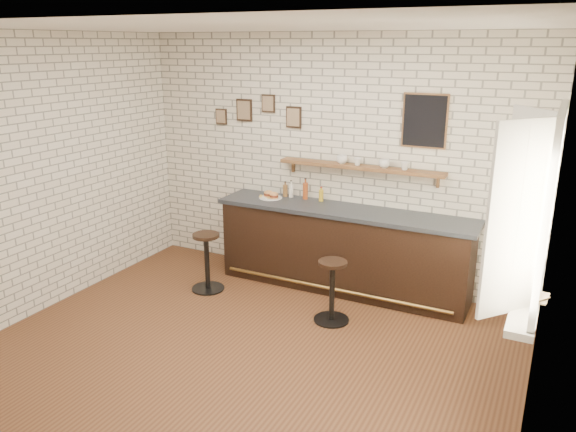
{
  "coord_description": "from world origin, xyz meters",
  "views": [
    {
      "loc": [
        2.52,
        -4.22,
        2.87
      ],
      "look_at": [
        -0.04,
        0.9,
        1.1
      ],
      "focal_mm": 35.0,
      "sensor_mm": 36.0,
      "label": 1
    }
  ],
  "objects_px": {
    "sandwich_plate": "(271,198)",
    "bitters_bottle_white": "(291,190)",
    "shelf_cup_c": "(384,164)",
    "book_upper": "(524,293)",
    "bar_counter": "(343,249)",
    "bar_stool_left": "(207,260)",
    "bitters_bottle_amber": "(305,191)",
    "book_lower": "(524,295)",
    "ciabatta_sandwich": "(271,194)",
    "bitters_bottle_brown": "(285,190)",
    "shelf_cup_b": "(357,162)",
    "bar_stool_right": "(332,289)",
    "shelf_cup_a": "(342,160)",
    "condiment_bottle_yellow": "(321,195)",
    "shelf_cup_d": "(405,166)"
  },
  "relations": [
    {
      "from": "bitters_bottle_amber",
      "to": "shelf_cup_b",
      "type": "xyz_separation_m",
      "value": [
        0.66,
        0.01,
        0.42
      ]
    },
    {
      "from": "bar_stool_left",
      "to": "bitters_bottle_white",
      "type": "bearing_deg",
      "value": 55.3
    },
    {
      "from": "bitters_bottle_white",
      "to": "book_lower",
      "type": "bearing_deg",
      "value": -29.22
    },
    {
      "from": "shelf_cup_b",
      "to": "bitters_bottle_amber",
      "type": "bearing_deg",
      "value": 136.09
    },
    {
      "from": "sandwich_plate",
      "to": "ciabatta_sandwich",
      "type": "bearing_deg",
      "value": 0.0
    },
    {
      "from": "condiment_bottle_yellow",
      "to": "shelf_cup_c",
      "type": "xyz_separation_m",
      "value": [
        0.77,
        0.01,
        0.46
      ]
    },
    {
      "from": "shelf_cup_c",
      "to": "shelf_cup_a",
      "type": "bearing_deg",
      "value": 124.73
    },
    {
      "from": "book_upper",
      "to": "bar_counter",
      "type": "bearing_deg",
      "value": -178.21
    },
    {
      "from": "bar_counter",
      "to": "bitters_bottle_amber",
      "type": "relative_size",
      "value": 11.7
    },
    {
      "from": "bitters_bottle_amber",
      "to": "book_upper",
      "type": "height_order",
      "value": "bitters_bottle_amber"
    },
    {
      "from": "bitters_bottle_brown",
      "to": "book_upper",
      "type": "height_order",
      "value": "bitters_bottle_brown"
    },
    {
      "from": "shelf_cup_c",
      "to": "bar_stool_right",
      "type": "bearing_deg",
      "value": -155.83
    },
    {
      "from": "shelf_cup_b",
      "to": "book_lower",
      "type": "relative_size",
      "value": 0.39
    },
    {
      "from": "bitters_bottle_white",
      "to": "book_upper",
      "type": "height_order",
      "value": "bitters_bottle_white"
    },
    {
      "from": "sandwich_plate",
      "to": "bitters_bottle_white",
      "type": "xyz_separation_m",
      "value": [
        0.21,
        0.16,
        0.08
      ]
    },
    {
      "from": "ciabatta_sandwich",
      "to": "shelf_cup_d",
      "type": "relative_size",
      "value": 2.44
    },
    {
      "from": "condiment_bottle_yellow",
      "to": "shelf_cup_b",
      "type": "relative_size",
      "value": 1.96
    },
    {
      "from": "ciabatta_sandwich",
      "to": "shelf_cup_a",
      "type": "distance_m",
      "value": 1.01
    },
    {
      "from": "bar_stool_left",
      "to": "book_upper",
      "type": "bearing_deg",
      "value": -10.66
    },
    {
      "from": "sandwich_plate",
      "to": "bitters_bottle_white",
      "type": "relative_size",
      "value": 1.28
    },
    {
      "from": "shelf_cup_d",
      "to": "book_upper",
      "type": "relative_size",
      "value": 0.44
    },
    {
      "from": "book_lower",
      "to": "shelf_cup_c",
      "type": "bearing_deg",
      "value": 140.73
    },
    {
      "from": "shelf_cup_c",
      "to": "bitters_bottle_white",
      "type": "bearing_deg",
      "value": 125.03
    },
    {
      "from": "condiment_bottle_yellow",
      "to": "bar_stool_right",
      "type": "distance_m",
      "value": 1.38
    },
    {
      "from": "shelf_cup_d",
      "to": "bar_stool_left",
      "type": "bearing_deg",
      "value": -166.48
    },
    {
      "from": "bitters_bottle_brown",
      "to": "condiment_bottle_yellow",
      "type": "height_order",
      "value": "bitters_bottle_brown"
    },
    {
      "from": "bar_counter",
      "to": "shelf_cup_b",
      "type": "distance_m",
      "value": 1.06
    },
    {
      "from": "bar_counter",
      "to": "book_upper",
      "type": "xyz_separation_m",
      "value": [
        2.09,
        -1.42,
        0.45
      ]
    },
    {
      "from": "bitters_bottle_brown",
      "to": "shelf_cup_b",
      "type": "bearing_deg",
      "value": 0.38
    },
    {
      "from": "bar_counter",
      "to": "bitters_bottle_white",
      "type": "bearing_deg",
      "value": 166.09
    },
    {
      "from": "book_lower",
      "to": "ciabatta_sandwich",
      "type": "bearing_deg",
      "value": 159.2
    },
    {
      "from": "bitters_bottle_brown",
      "to": "bitters_bottle_white",
      "type": "height_order",
      "value": "bitters_bottle_white"
    },
    {
      "from": "sandwich_plate",
      "to": "bitters_bottle_brown",
      "type": "height_order",
      "value": "bitters_bottle_brown"
    },
    {
      "from": "bitters_bottle_amber",
      "to": "bitters_bottle_brown",
      "type": "bearing_deg",
      "value": 180.0
    },
    {
      "from": "shelf_cup_a",
      "to": "shelf_cup_b",
      "type": "height_order",
      "value": "shelf_cup_a"
    },
    {
      "from": "bar_stool_left",
      "to": "book_lower",
      "type": "bearing_deg",
      "value": -10.54
    },
    {
      "from": "sandwich_plate",
      "to": "bitters_bottle_amber",
      "type": "xyz_separation_m",
      "value": [
        0.41,
        0.16,
        0.1
      ]
    },
    {
      "from": "bar_stool_right",
      "to": "shelf_cup_b",
      "type": "relative_size",
      "value": 7.47
    },
    {
      "from": "bar_counter",
      "to": "shelf_cup_d",
      "type": "relative_size",
      "value": 32.42
    },
    {
      "from": "ciabatta_sandwich",
      "to": "shelf_cup_a",
      "type": "xyz_separation_m",
      "value": [
        0.87,
        0.17,
        0.49
      ]
    },
    {
      "from": "ciabatta_sandwich",
      "to": "shelf_cup_c",
      "type": "relative_size",
      "value": 1.86
    },
    {
      "from": "bar_counter",
      "to": "book_lower",
      "type": "distance_m",
      "value": 2.56
    },
    {
      "from": "bitters_bottle_white",
      "to": "book_upper",
      "type": "bearing_deg",
      "value": -29.34
    },
    {
      "from": "bitters_bottle_amber",
      "to": "book_lower",
      "type": "height_order",
      "value": "bitters_bottle_amber"
    },
    {
      "from": "shelf_cup_c",
      "to": "book_upper",
      "type": "xyz_separation_m",
      "value": [
        1.69,
        -1.62,
        -0.59
      ]
    },
    {
      "from": "book_lower",
      "to": "condiment_bottle_yellow",
      "type": "bearing_deg",
      "value": 151.32
    },
    {
      "from": "sandwich_plate",
      "to": "bar_stool_right",
      "type": "relative_size",
      "value": 0.41
    },
    {
      "from": "bitters_bottle_white",
      "to": "bar_stool_right",
      "type": "relative_size",
      "value": 0.32
    },
    {
      "from": "sandwich_plate",
      "to": "shelf_cup_c",
      "type": "distance_m",
      "value": 1.5
    },
    {
      "from": "bar_counter",
      "to": "ciabatta_sandwich",
      "type": "bearing_deg",
      "value": 177.94
    }
  ]
}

